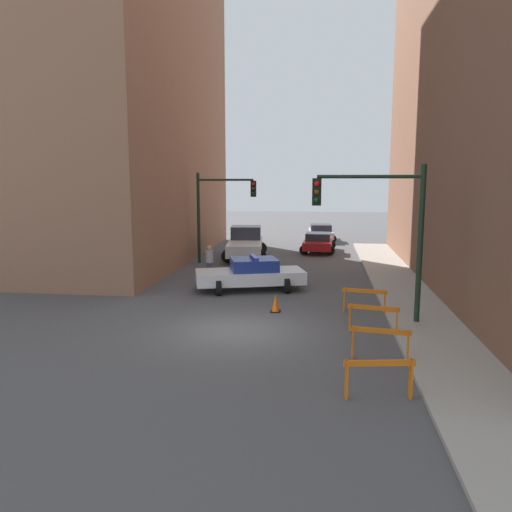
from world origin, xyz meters
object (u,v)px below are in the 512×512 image
at_px(white_truck, 245,243).
at_px(pedestrian_crossing, 209,262).
at_px(traffic_light_near, 385,219).
at_px(barrier_corner, 365,297).
at_px(traffic_cone, 275,303).
at_px(parked_car_near, 318,242).
at_px(barrier_mid, 380,339).
at_px(barrier_back, 373,315).
at_px(parked_car_mid, 321,232).
at_px(barrier_front, 379,372).
at_px(traffic_light_far, 217,205).
at_px(police_car, 251,274).

bearing_deg(white_truck, pedestrian_crossing, -102.17).
height_order(traffic_light_near, barrier_corner, traffic_light_near).
bearing_deg(traffic_cone, parked_car_near, 84.91).
bearing_deg(traffic_light_near, barrier_mid, -96.68).
relative_size(barrier_back, traffic_cone, 2.40).
bearing_deg(pedestrian_crossing, barrier_corner, -72.79).
distance_m(parked_car_mid, barrier_mid, 26.57).
bearing_deg(white_truck, barrier_back, -72.53).
distance_m(traffic_light_near, barrier_front, 6.72).
bearing_deg(parked_car_mid, pedestrian_crossing, -111.26).
bearing_deg(barrier_front, parked_car_mid, 92.88).
relative_size(traffic_light_near, parked_car_mid, 1.18).
distance_m(traffic_light_far, barrier_mid, 16.94).
bearing_deg(traffic_cone, police_car, 111.97).
bearing_deg(traffic_light_far, pedestrian_crossing, -82.85).
relative_size(white_truck, pedestrian_crossing, 3.36).
relative_size(barrier_front, barrier_back, 1.01).
bearing_deg(barrier_mid, barrier_back, 88.80).
xyz_separation_m(police_car, parked_car_mid, (2.93, 18.40, -0.05)).
relative_size(white_truck, traffic_cone, 8.51).
distance_m(traffic_light_near, parked_car_mid, 23.18).
bearing_deg(barrier_corner, traffic_cone, -175.60).
xyz_separation_m(white_truck, barrier_mid, (6.31, -17.04, -0.29)).
bearing_deg(white_truck, barrier_corner, -68.80).
bearing_deg(pedestrian_crossing, barrier_mid, -90.63).
height_order(pedestrian_crossing, barrier_mid, pedestrian_crossing).
distance_m(barrier_front, barrier_back, 4.85).
bearing_deg(traffic_cone, traffic_light_near, -15.20).
relative_size(traffic_light_far, barrier_corner, 3.29).
bearing_deg(traffic_cone, parked_car_mid, 86.04).
bearing_deg(barrier_back, traffic_light_far, 121.60).
distance_m(police_car, parked_car_mid, 18.63).
relative_size(pedestrian_crossing, barrier_front, 1.05).
relative_size(parked_car_mid, barrier_mid, 2.76).
bearing_deg(parked_car_mid, traffic_cone, -97.16).
height_order(traffic_light_near, white_truck, traffic_light_near).
distance_m(traffic_light_near, barrier_mid, 4.65).
bearing_deg(barrier_corner, white_truck, 117.25).
height_order(pedestrian_crossing, traffic_cone, pedestrian_crossing).
relative_size(parked_car_mid, traffic_cone, 6.70).
bearing_deg(barrier_front, barrier_back, 86.01).
height_order(traffic_light_near, parked_car_mid, traffic_light_near).
relative_size(parked_car_mid, pedestrian_crossing, 2.65).
xyz_separation_m(traffic_light_far, barrier_mid, (7.61, -14.88, -2.78)).
bearing_deg(barrier_corner, traffic_light_far, 127.08).
distance_m(police_car, barrier_corner, 5.67).
height_order(police_car, barrier_corner, police_car).
relative_size(traffic_light_near, traffic_light_far, 1.00).
relative_size(police_car, barrier_front, 3.17).
relative_size(white_truck, parked_car_near, 1.28).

